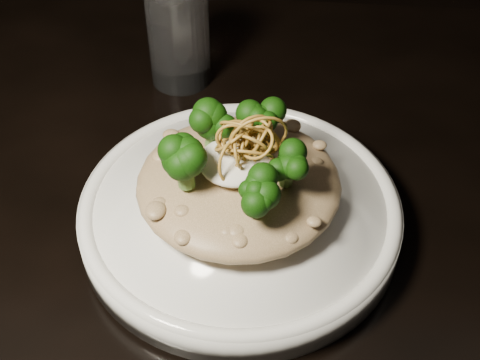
# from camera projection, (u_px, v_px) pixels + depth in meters

# --- Properties ---
(table) EXTENTS (1.10, 0.80, 0.75)m
(table) POSITION_uv_depth(u_px,v_px,m) (142.00, 288.00, 0.63)
(table) COLOR black
(table) RESTS_ON ground
(plate) EXTENTS (0.27, 0.27, 0.03)m
(plate) POSITION_uv_depth(u_px,v_px,m) (240.00, 215.00, 0.57)
(plate) COLOR white
(plate) RESTS_ON table
(risotto) EXTENTS (0.17, 0.17, 0.04)m
(risotto) POSITION_uv_depth(u_px,v_px,m) (239.00, 183.00, 0.55)
(risotto) COLOR brown
(risotto) RESTS_ON plate
(broccoli) EXTENTS (0.11, 0.11, 0.04)m
(broccoli) POSITION_uv_depth(u_px,v_px,m) (236.00, 153.00, 0.52)
(broccoli) COLOR black
(broccoli) RESTS_ON risotto
(cheese) EXTENTS (0.06, 0.06, 0.02)m
(cheese) POSITION_uv_depth(u_px,v_px,m) (235.00, 161.00, 0.53)
(cheese) COLOR white
(cheese) RESTS_ON risotto
(shallots) EXTENTS (0.05, 0.05, 0.03)m
(shallots) POSITION_uv_depth(u_px,v_px,m) (248.00, 136.00, 0.51)
(shallots) COLOR olive
(shallots) RESTS_ON cheese
(drinking_glass) EXTENTS (0.06, 0.06, 0.11)m
(drinking_glass) POSITION_uv_depth(u_px,v_px,m) (179.00, 34.00, 0.69)
(drinking_glass) COLOR white
(drinking_glass) RESTS_ON table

